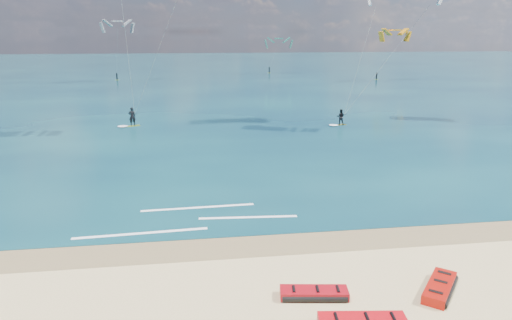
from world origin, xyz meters
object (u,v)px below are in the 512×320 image
at_px(kitesurfer_main, 142,24).
at_px(kitesurfer_far, 374,46).
at_px(packed_kite_mid, 314,297).
at_px(packed_kite_right, 439,292).

relative_size(kitesurfer_main, kitesurfer_far, 1.27).
xyz_separation_m(packed_kite_mid, packed_kite_right, (4.92, -0.30, 0.00)).
bearing_deg(packed_kite_mid, kitesurfer_main, 113.68).
distance_m(packed_kite_mid, packed_kite_right, 4.93).
height_order(packed_kite_right, kitesurfer_main, kitesurfer_main).
height_order(packed_kite_right, kitesurfer_far, kitesurfer_far).
bearing_deg(kitesurfer_main, kitesurfer_far, -25.38).
bearing_deg(packed_kite_right, kitesurfer_far, 23.59).
bearing_deg(packed_kite_mid, kitesurfer_far, 73.39).
relative_size(packed_kite_mid, kitesurfer_far, 0.18).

